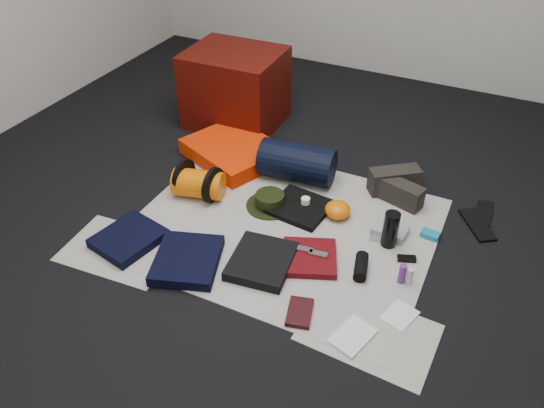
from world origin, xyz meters
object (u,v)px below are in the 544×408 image
at_px(stuff_sack, 199,184).
at_px(red_cabinet, 235,88).
at_px(compact_camera, 380,235).
at_px(paperback_book, 300,312).
at_px(water_bottle, 391,229).
at_px(sleeping_pad, 233,151).
at_px(navy_duffel, 297,163).

bearing_deg(stuff_sack, red_cabinet, 105.23).
relative_size(compact_camera, paperback_book, 0.60).
xyz_separation_m(red_cabinet, paperback_book, (1.15, -1.49, -0.25)).
height_order(water_bottle, paperback_book, water_bottle).
distance_m(red_cabinet, compact_camera, 1.58).
bearing_deg(stuff_sack, water_bottle, 3.33).
xyz_separation_m(sleeping_pad, water_bottle, (1.16, -0.39, 0.05)).
relative_size(sleeping_pad, compact_camera, 5.51).
xyz_separation_m(stuff_sack, navy_duffel, (0.45, 0.42, 0.03)).
bearing_deg(water_bottle, sleeping_pad, 161.34).
height_order(stuff_sack, navy_duffel, navy_duffel).
distance_m(red_cabinet, stuff_sack, 0.96).
distance_m(red_cabinet, navy_duffel, 0.87).
bearing_deg(stuff_sack, sleeping_pad, 93.01).
distance_m(red_cabinet, paperback_book, 1.90).
bearing_deg(compact_camera, paperback_book, -118.29).
distance_m(stuff_sack, water_bottle, 1.14).
bearing_deg(red_cabinet, sleeping_pad, -65.14).
relative_size(sleeping_pad, water_bottle, 2.78).
height_order(red_cabinet, sleeping_pad, red_cabinet).
bearing_deg(sleeping_pad, stuff_sack, -86.99).
relative_size(red_cabinet, paperback_book, 3.70).
bearing_deg(paperback_book, stuff_sack, 132.61).
xyz_separation_m(sleeping_pad, compact_camera, (1.11, -0.37, -0.03)).
bearing_deg(navy_duffel, paperback_book, -71.12).
bearing_deg(paperback_book, navy_duffel, 99.87).
xyz_separation_m(navy_duffel, paperback_book, (0.45, -1.00, -0.11)).
bearing_deg(compact_camera, navy_duffel, 139.23).
height_order(sleeping_pad, stuff_sack, stuff_sack).
distance_m(navy_duffel, water_bottle, 0.77).
bearing_deg(sleeping_pad, red_cabinet, 116.36).
xyz_separation_m(red_cabinet, sleeping_pad, (0.22, -0.45, -0.21)).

